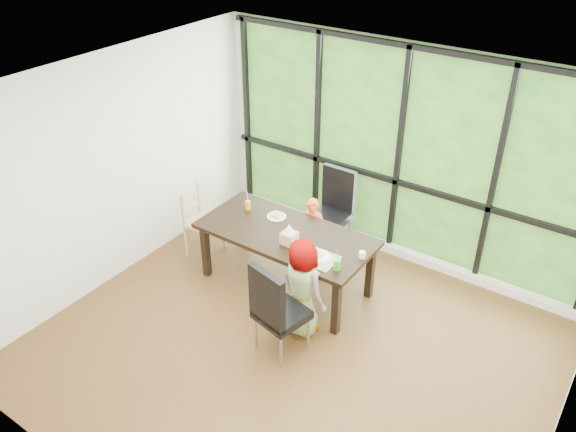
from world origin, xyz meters
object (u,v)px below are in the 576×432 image
Objects in this scene: chair_window_leather at (330,212)px; white_mug at (362,255)px; plate_near at (319,256)px; chair_end_beech at (204,222)px; plate_far at (277,217)px; child_toddler at (312,232)px; orange_cup at (248,205)px; tissue_box at (289,238)px; dining_table at (286,259)px; green_cup at (337,265)px; chair_interior_leather at (282,308)px; child_older at (303,288)px.

chair_window_leather is 14.90× the size of white_mug.
white_mug is at bearing 33.01° from plate_near.
chair_end_beech reaches higher than white_mug.
white_mug is at bearing -43.67° from chair_window_leather.
plate_far is 1.24m from white_mug.
plate_near is (0.57, -0.77, 0.31)m from child_toddler.
orange_cup is (0.58, 0.18, 0.36)m from chair_end_beech.
dining_table is at bearing 134.57° from tissue_box.
dining_table is 27.90× the size of white_mug.
green_cup is at bearing -16.33° from orange_cup.
chair_end_beech is at bearing -13.79° from chair_interior_leather.
plate_near is (0.56, -1.18, 0.22)m from chair_window_leather.
plate_far is at bearing -141.70° from child_toddler.
chair_window_leather is 6.78× the size of tissue_box.
tissue_box is at bearing 174.91° from plate_near.
child_toddler is at bearing 90.00° from dining_table.
dining_table is 1.77× the size of child_older.
child_older is 15.73× the size of white_mug.
child_older reaches higher than white_mug.
dining_table is 1.26m from chair_end_beech.
chair_window_leather is (0.01, 0.98, 0.17)m from dining_table.
dining_table is at bearing -31.02° from child_older.
tissue_box is (-0.44, 0.38, 0.25)m from child_older.
orange_cup is at bearing 163.67° from green_cup.
child_older is at bearing -132.80° from green_cup.
dining_table is at bearing -36.77° from plate_far.
tissue_box is at bearing -45.43° from dining_table.
chair_end_beech is 1.39m from child_toddler.
chair_window_leather is 1.97m from chair_interior_leather.
chair_interior_leather is at bearing -60.44° from tissue_box.
dining_table is 18.25× the size of orange_cup.
tissue_box is (-0.68, 0.12, 0.01)m from green_cup.
plate_near is at bearing -76.89° from chair_interior_leather.
child_toddler is 1.01m from plate_near.
plate_near reaches higher than plate_far.
tissue_box is (-0.42, 0.74, 0.28)m from chair_interior_leather.
chair_end_beech is (-1.26, -1.00, -0.09)m from chair_window_leather.
chair_interior_leather is 4.73× the size of plate_far.
chair_end_beech reaches higher than orange_cup.
orange_cup is at bearing -162.97° from child_toddler.
plate_near is 2.26× the size of orange_cup.
tissue_box is at bearing -21.26° from orange_cup.
orange_cup is (-0.39, -0.05, 0.05)m from plate_far.
dining_table is 1.08m from chair_interior_leather.
child_older reaches higher than orange_cup.
child_toddler is 0.79× the size of child_older.
dining_table is 0.98m from green_cup.
tissue_box is at bearing 170.05° from green_cup.
orange_cup is at bearing -173.27° from plate_far.
plate_near is (0.84, -0.40, 0.00)m from plate_far.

